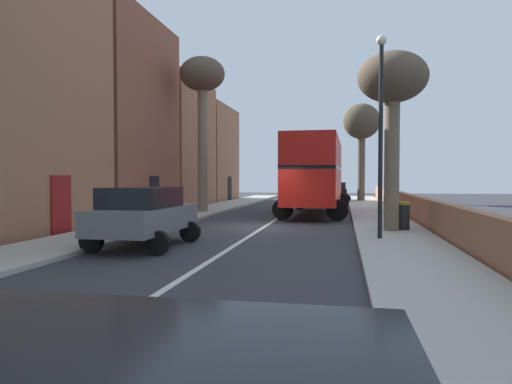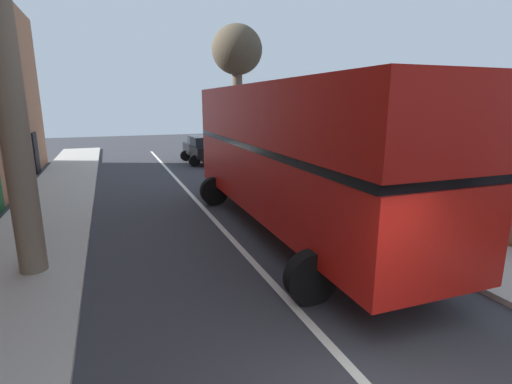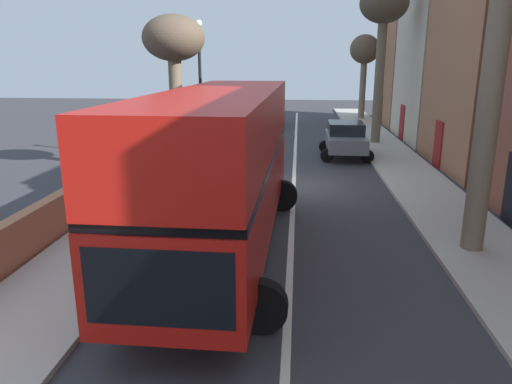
{
  "view_description": "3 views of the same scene",
  "coord_description": "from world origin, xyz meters",
  "px_view_note": "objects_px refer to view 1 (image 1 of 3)",
  "views": [
    {
      "loc": [
        3.15,
        -18.23,
        2.03
      ],
      "look_at": [
        -0.8,
        2.47,
        1.35
      ],
      "focal_mm": 31.95,
      "sensor_mm": 36.0,
      "label": 1
    },
    {
      "loc": [
        -2.87,
        -2.37,
        3.61
      ],
      "look_at": [
        0.16,
        5.49,
        1.61
      ],
      "focal_mm": 26.63,
      "sensor_mm": 36.0,
      "label": 2
    },
    {
      "loc": [
        -0.11,
        18.22,
        4.75
      ],
      "look_at": [
        1.07,
        4.7,
        1.01
      ],
      "focal_mm": 33.74,
      "sensor_mm": 36.0,
      "label": 3
    }
  ],
  "objects_px": {
    "parked_car_black_right_0": "(335,191)",
    "litter_bin_right": "(402,215)",
    "double_decker_bus": "(316,171)",
    "parked_car_grey_left_2": "(144,214)",
    "lamppost_right": "(381,120)",
    "street_tree_right_3": "(393,87)",
    "street_tree_right_1": "(362,125)",
    "street_tree_left_4": "(202,85)"
  },
  "relations": [
    {
      "from": "double_decker_bus",
      "to": "street_tree_right_1",
      "type": "relative_size",
      "value": 1.35
    },
    {
      "from": "street_tree_right_3",
      "to": "litter_bin_right",
      "type": "distance_m",
      "value": 4.66
    },
    {
      "from": "street_tree_right_3",
      "to": "litter_bin_right",
      "type": "height_order",
      "value": "street_tree_right_3"
    },
    {
      "from": "parked_car_black_right_0",
      "to": "street_tree_right_3",
      "type": "bearing_deg",
      "value": -83.74
    },
    {
      "from": "parked_car_black_right_0",
      "to": "litter_bin_right",
      "type": "relative_size",
      "value": 3.93
    },
    {
      "from": "parked_car_grey_left_2",
      "to": "street_tree_left_4",
      "type": "xyz_separation_m",
      "value": [
        -2.09,
        12.29,
        6.22
      ]
    },
    {
      "from": "street_tree_right_1",
      "to": "lamppost_right",
      "type": "bearing_deg",
      "value": -90.82
    },
    {
      "from": "street_tree_right_3",
      "to": "street_tree_left_4",
      "type": "xyz_separation_m",
      "value": [
        -9.46,
        7.67,
        1.95
      ]
    },
    {
      "from": "parked_car_grey_left_2",
      "to": "lamppost_right",
      "type": "bearing_deg",
      "value": 19.48
    },
    {
      "from": "parked_car_black_right_0",
      "to": "street_tree_left_4",
      "type": "relative_size",
      "value": 0.46
    },
    {
      "from": "parked_car_black_right_0",
      "to": "street_tree_left_4",
      "type": "distance_m",
      "value": 16.83
    },
    {
      "from": "street_tree_left_4",
      "to": "litter_bin_right",
      "type": "bearing_deg",
      "value": -36.13
    },
    {
      "from": "double_decker_bus",
      "to": "lamppost_right",
      "type": "relative_size",
      "value": 1.71
    },
    {
      "from": "parked_car_grey_left_2",
      "to": "street_tree_right_3",
      "type": "xyz_separation_m",
      "value": [
        7.37,
        4.63,
        4.27
      ]
    },
    {
      "from": "litter_bin_right",
      "to": "street_tree_left_4",
      "type": "bearing_deg",
      "value": 143.87
    },
    {
      "from": "parked_car_black_right_0",
      "to": "street_tree_right_3",
      "type": "xyz_separation_m",
      "value": [
        2.37,
        -21.57,
        4.33
      ]
    },
    {
      "from": "double_decker_bus",
      "to": "street_tree_right_3",
      "type": "xyz_separation_m",
      "value": [
        3.17,
        -8.18,
        2.9
      ]
    },
    {
      "from": "parked_car_black_right_0",
      "to": "litter_bin_right",
      "type": "bearing_deg",
      "value": -82.46
    },
    {
      "from": "street_tree_left_4",
      "to": "litter_bin_right",
      "type": "distance_m",
      "value": 13.9
    },
    {
      "from": "parked_car_black_right_0",
      "to": "lamppost_right",
      "type": "height_order",
      "value": "lamppost_right"
    },
    {
      "from": "parked_car_black_right_0",
      "to": "parked_car_grey_left_2",
      "type": "xyz_separation_m",
      "value": [
        -5.0,
        -26.2,
        0.05
      ]
    },
    {
      "from": "lamppost_right",
      "to": "litter_bin_right",
      "type": "distance_m",
      "value": 4.26
    },
    {
      "from": "double_decker_bus",
      "to": "parked_car_grey_left_2",
      "type": "relative_size",
      "value": 2.66
    },
    {
      "from": "parked_car_grey_left_2",
      "to": "street_tree_left_4",
      "type": "distance_m",
      "value": 13.93
    },
    {
      "from": "street_tree_right_3",
      "to": "street_tree_left_4",
      "type": "distance_m",
      "value": 12.33
    },
    {
      "from": "double_decker_bus",
      "to": "lamppost_right",
      "type": "xyz_separation_m",
      "value": [
        2.6,
        -10.4,
        1.45
      ]
    },
    {
      "from": "parked_car_grey_left_2",
      "to": "street_tree_right_1",
      "type": "relative_size",
      "value": 0.51
    },
    {
      "from": "lamppost_right",
      "to": "street_tree_right_3",
      "type": "bearing_deg",
      "value": 75.64
    },
    {
      "from": "street_tree_right_3",
      "to": "lamppost_right",
      "type": "relative_size",
      "value": 1.01
    },
    {
      "from": "double_decker_bus",
      "to": "street_tree_left_4",
      "type": "height_order",
      "value": "street_tree_left_4"
    },
    {
      "from": "parked_car_black_right_0",
      "to": "lamppost_right",
      "type": "xyz_separation_m",
      "value": [
        1.8,
        -23.79,
        2.88
      ]
    },
    {
      "from": "street_tree_right_1",
      "to": "street_tree_right_3",
      "type": "bearing_deg",
      "value": -89.4
    },
    {
      "from": "parked_car_grey_left_2",
      "to": "street_tree_right_1",
      "type": "distance_m",
      "value": 27.71
    },
    {
      "from": "parked_car_black_right_0",
      "to": "litter_bin_right",
      "type": "xyz_separation_m",
      "value": [
        2.8,
        -21.13,
        -0.3
      ]
    },
    {
      "from": "parked_car_grey_left_2",
      "to": "street_tree_right_1",
      "type": "xyz_separation_m",
      "value": [
        7.14,
        26.22,
        5.39
      ]
    },
    {
      "from": "parked_car_grey_left_2",
      "to": "street_tree_right_3",
      "type": "height_order",
      "value": "street_tree_right_3"
    },
    {
      "from": "lamppost_right",
      "to": "litter_bin_right",
      "type": "xyz_separation_m",
      "value": [
        1.0,
        2.66,
        -3.18
      ]
    },
    {
      "from": "double_decker_bus",
      "to": "litter_bin_right",
      "type": "distance_m",
      "value": 8.71
    },
    {
      "from": "street_tree_right_1",
      "to": "street_tree_left_4",
      "type": "relative_size",
      "value": 0.92
    },
    {
      "from": "double_decker_bus",
      "to": "litter_bin_right",
      "type": "xyz_separation_m",
      "value": [
        3.6,
        -7.74,
        -1.72
      ]
    },
    {
      "from": "street_tree_right_3",
      "to": "lamppost_right",
      "type": "height_order",
      "value": "street_tree_right_3"
    },
    {
      "from": "street_tree_right_1",
      "to": "litter_bin_right",
      "type": "bearing_deg",
      "value": -88.22
    }
  ]
}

